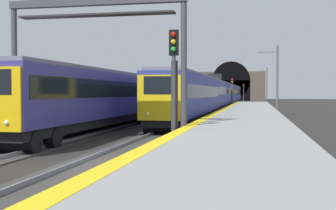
{
  "coord_description": "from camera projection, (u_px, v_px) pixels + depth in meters",
  "views": [
    {
      "loc": [
        -14.08,
        -5.11,
        2.48
      ],
      "look_at": [
        13.55,
        0.48,
        1.67
      ],
      "focal_mm": 46.61,
      "sensor_mm": 36.0,
      "label": 1
    }
  ],
  "objects": [
    {
      "name": "track_main_line",
      "position": [
        103.0,
        164.0,
        14.88
      ],
      "size": [
        160.0,
        2.89,
        0.21
      ],
      "color": "#383533",
      "rests_on": "ground_plane"
    },
    {
      "name": "catenary_mast_near",
      "position": [
        267.0,
        86.0,
        87.58
      ],
      "size": [
        0.22,
        1.83,
        7.56
      ],
      "color": "#595B60",
      "rests_on": "ground_plane"
    },
    {
      "name": "overhead_signal_gantry",
      "position": [
        95.0,
        34.0,
        20.47
      ],
      "size": [
        0.7,
        8.7,
        6.92
      ],
      "color": "#3F3F47",
      "rests_on": "ground_plane"
    },
    {
      "name": "platform_right_edge_strip",
      "position": [
        170.0,
        136.0,
        14.39
      ],
      "size": [
        112.0,
        0.5,
        0.01
      ],
      "primitive_type": "cube",
      "color": "yellow",
      "rests_on": "platform_right"
    },
    {
      "name": "platform_right",
      "position": [
        235.0,
        153.0,
        13.98
      ],
      "size": [
        112.0,
        4.7,
        1.04
      ],
      "primitive_type": "cube",
      "color": "gray",
      "rests_on": "ground_plane"
    },
    {
      "name": "train_adjacent_platform",
      "position": [
        140.0,
        95.0,
        37.14
      ],
      "size": [
        42.75,
        3.04,
        4.77
      ],
      "rotation": [
        0.0,
        0.0,
        3.13
      ],
      "color": "navy",
      "rests_on": "ground_plane"
    },
    {
      "name": "ground_plane",
      "position": [
        103.0,
        165.0,
        14.88
      ],
      "size": [
        320.0,
        320.0,
        0.0
      ],
      "primitive_type": "plane",
      "color": "#282623"
    },
    {
      "name": "railway_signal_near",
      "position": [
        174.0,
        78.0,
        17.98
      ],
      "size": [
        0.39,
        0.38,
        5.05
      ],
      "rotation": [
        0.0,
        0.0,
        3.14
      ],
      "color": "#38383D",
      "rests_on": "ground_plane"
    },
    {
      "name": "train_main_approaching",
      "position": [
        221.0,
        94.0,
        64.88
      ],
      "size": [
        83.47,
        2.89,
        4.81
      ],
      "rotation": [
        0.0,
        0.0,
        3.14
      ],
      "color": "navy",
      "rests_on": "ground_plane"
    },
    {
      "name": "catenary_mast_far",
      "position": [
        277.0,
        80.0,
        44.12
      ],
      "size": [
        0.22,
        2.09,
        7.2
      ],
      "color": "#595B60",
      "rests_on": "ground_plane"
    },
    {
      "name": "railway_signal_far",
      "position": [
        244.0,
        91.0,
        118.33
      ],
      "size": [
        0.39,
        0.38,
        4.81
      ],
      "rotation": [
        0.0,
        0.0,
        3.14
      ],
      "color": "#38383D",
      "rests_on": "ground_plane"
    },
    {
      "name": "railway_signal_mid",
      "position": [
        232.0,
        91.0,
        61.4
      ],
      "size": [
        0.39,
        0.38,
        4.49
      ],
      "rotation": [
        0.0,
        0.0,
        3.14
      ],
      "color": "#4C4C54",
      "rests_on": "ground_plane"
    },
    {
      "name": "tunnel_portal",
      "position": [
        231.0,
        86.0,
        132.02
      ],
      "size": [
        2.91,
        20.23,
        11.82
      ],
      "color": "#51473D",
      "rests_on": "ground_plane"
    }
  ]
}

